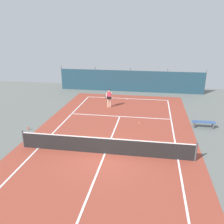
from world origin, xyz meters
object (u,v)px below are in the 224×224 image
at_px(tennis_net, 105,146).
at_px(parked_car, 163,81).
at_px(tennis_ball_near_player, 158,102).
at_px(water_bottle, 28,128).
at_px(tennis_ball_midcourt, 139,123).
at_px(courtside_bench, 204,123).
at_px(tennis_player, 109,97).

relative_size(tennis_net, parked_car, 2.41).
relative_size(tennis_ball_near_player, water_bottle, 0.28).
distance_m(tennis_ball_near_player, tennis_ball_midcourt, 6.05).
xyz_separation_m(courtside_bench, water_bottle, (-12.36, -2.46, -0.25)).
relative_size(tennis_ball_midcourt, water_bottle, 0.28).
bearing_deg(tennis_player, tennis_ball_near_player, -157.31).
height_order(tennis_ball_midcourt, parked_car, parked_car).
xyz_separation_m(tennis_player, tennis_ball_midcourt, (2.98, -3.62, -0.93)).
height_order(tennis_net, tennis_player, tennis_player).
xyz_separation_m(tennis_net, parked_car, (3.72, 17.66, 0.33)).
bearing_deg(water_bottle, tennis_player, 52.75).
bearing_deg(tennis_ball_midcourt, parked_car, 80.63).
bearing_deg(tennis_ball_near_player, tennis_ball_midcourt, -104.08).
xyz_separation_m(tennis_ball_midcourt, parked_car, (2.06, 12.51, 0.81)).
height_order(courtside_bench, water_bottle, courtside_bench).
distance_m(tennis_net, parked_car, 18.05).
xyz_separation_m(tennis_ball_near_player, courtside_bench, (3.18, -6.00, 0.34)).
bearing_deg(tennis_net, tennis_ball_near_player, 74.14).
height_order(parked_car, water_bottle, parked_car).
bearing_deg(tennis_ball_near_player, courtside_bench, -62.06).
bearing_deg(tennis_net, water_bottle, 157.17).
distance_m(tennis_ball_near_player, courtside_bench, 6.80).
height_order(tennis_ball_midcourt, courtside_bench, courtside_bench).
bearing_deg(tennis_net, tennis_player, 98.58).
height_order(tennis_ball_near_player, courtside_bench, courtside_bench).
bearing_deg(tennis_ball_midcourt, courtside_bench, -1.67).
bearing_deg(courtside_bench, parked_car, 101.57).
distance_m(tennis_ball_midcourt, water_bottle, 8.14).
height_order(tennis_net, courtside_bench, tennis_net).
xyz_separation_m(tennis_net, tennis_ball_midcourt, (1.66, 5.15, -0.48)).
relative_size(tennis_net, tennis_player, 6.17).
bearing_deg(parked_car, tennis_ball_near_player, 85.01).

